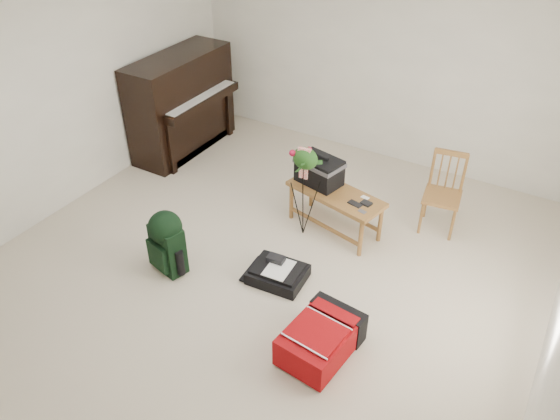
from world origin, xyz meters
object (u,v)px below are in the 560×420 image
Objects in this scene: black_duffel at (278,273)px; green_backpack at (166,239)px; piano at (182,106)px; red_suitcase at (323,335)px; bench at (322,179)px; flower_stand at (304,192)px; dining_chair at (443,194)px.

black_duffel is 1.09m from green_backpack.
piano is at bearing 139.53° from green_backpack.
piano reaches higher than red_suitcase.
black_duffel is at bearing -33.91° from piano.
bench is 1.78m from red_suitcase.
piano reaches higher than bench.
flower_stand is (-0.14, 0.75, 0.44)m from black_duffel.
dining_chair reaches higher than red_suitcase.
dining_chair is (3.42, -0.01, -0.18)m from piano.
bench is 1.68m from green_backpack.
black_duffel is (-0.75, 0.53, -0.08)m from red_suitcase.
piano is 2.77× the size of black_duffel.
dining_chair reaches higher than black_duffel.
bench is 0.26m from flower_stand.
piano is 1.75× the size of dining_chair.
piano is 2.40m from flower_stand.
red_suitcase is (3.13, -2.13, -0.44)m from piano.
piano is 2.46m from green_backpack.
dining_chair is 1.45m from flower_stand.
flower_stand is (-0.07, -0.25, -0.05)m from bench.
red_suitcase is at bearing -106.74° from dining_chair.
flower_stand is at bearing -153.47° from dining_chair.
piano is at bearing 141.39° from black_duffel.
bench is at bearing 69.15° from flower_stand.
green_backpack is 0.62× the size of flower_stand.
dining_chair is at bearing 88.13° from red_suitcase.
dining_chair is at bearing 59.17° from green_backpack.
green_backpack is at bearing -109.91° from bench.
piano reaches higher than green_backpack.
dining_chair is 1.58× the size of black_duffel.
dining_chair is at bearing 40.89° from bench.
dining_chair is 1.18× the size of red_suitcase.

